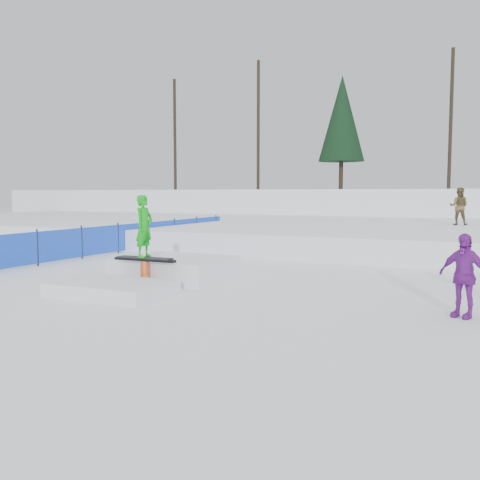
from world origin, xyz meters
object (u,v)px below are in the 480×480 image
at_px(safety_fence, 118,238).
at_px(jib_rail_feature, 159,271).
at_px(spectator_purple, 463,276).
at_px(walker_olive, 459,206).

distance_m(safety_fence, jib_rail_feature, 6.91).
relative_size(spectator_purple, jib_rail_feature, 0.33).
xyz_separation_m(spectator_purple, jib_rail_feature, (-6.78, 0.77, -0.43)).
relative_size(walker_olive, jib_rail_feature, 0.36).
distance_m(safety_fence, walker_olive, 14.23).
bearing_deg(safety_fence, spectator_purple, -25.46).
bearing_deg(jib_rail_feature, walker_olive, 66.73).
bearing_deg(walker_olive, spectator_purple, 95.58).
height_order(safety_fence, walker_olive, walker_olive).
distance_m(walker_olive, jib_rail_feature, 15.16).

